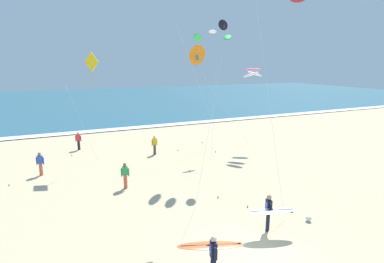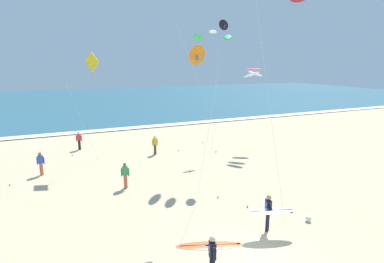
# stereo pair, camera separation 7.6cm
# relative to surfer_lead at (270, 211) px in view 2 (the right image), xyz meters

# --- Properties ---
(ground_plane) EXTENTS (160.00, 160.00, 0.00)m
(ground_plane) POSITION_rel_surfer_lead_xyz_m (-1.98, -1.33, -1.05)
(ground_plane) COLOR #D1BA8E
(ocean_water) EXTENTS (160.00, 60.00, 0.08)m
(ocean_water) POSITION_rel_surfer_lead_xyz_m (-1.98, 54.43, -1.01)
(ocean_water) COLOR #2D6075
(ocean_water) RESTS_ON ground
(shoreline_foam) EXTENTS (160.00, 1.59, 0.01)m
(shoreline_foam) POSITION_rel_surfer_lead_xyz_m (-1.98, 24.73, -0.96)
(shoreline_foam) COLOR white
(shoreline_foam) RESTS_ON ocean_water
(surfer_lead) EXTENTS (2.29, 1.23, 1.71)m
(surfer_lead) POSITION_rel_surfer_lead_xyz_m (0.00, 0.00, 0.00)
(surfer_lead) COLOR black
(surfer_lead) RESTS_ON ground
(surfer_trailing) EXTENTS (2.51, 1.19, 1.71)m
(surfer_trailing) POSITION_rel_surfer_lead_xyz_m (-3.70, -1.55, 0.00)
(surfer_trailing) COLOR black
(surfer_trailing) RESTS_ON ground
(kite_diamond_golden_mid) EXTENTS (2.17, 3.24, 8.19)m
(kite_diamond_golden_mid) POSITION_rel_surfer_lead_xyz_m (-5.56, 13.49, 6.23)
(kite_diamond_golden_mid) COLOR yellow
(kite_diamond_golden_mid) RESTS_ON ground
(kite_delta_amber_far) EXTENTS (2.07, 0.66, 8.26)m
(kite_delta_amber_far) POSITION_rel_surfer_lead_xyz_m (-1.84, 3.73, 6.67)
(kite_delta_amber_far) COLOR orange
(kite_delta_amber_far) RESTS_ON ground
(kite_arc_rose_low) EXTENTS (4.68, 4.57, 6.97)m
(kite_arc_rose_low) POSITION_rel_surfer_lead_xyz_m (7.54, 12.37, 5.54)
(kite_arc_rose_low) COLOR white
(kite_arc_rose_low) RESTS_ON ground
(kite_arc_ivory_distant) EXTENTS (3.42, 4.13, 9.56)m
(kite_arc_ivory_distant) POSITION_rel_surfer_lead_xyz_m (1.97, 9.31, 8.14)
(kite_arc_ivory_distant) COLOR green
(kite_arc_ivory_distant) RESTS_ON ground
(kite_delta_charcoal_outer) EXTENTS (4.75, 0.33, 11.01)m
(kite_delta_charcoal_outer) POSITION_rel_surfer_lead_xyz_m (5.40, 13.90, 9.41)
(kite_delta_charcoal_outer) COLOR black
(kite_delta_charcoal_outer) RESTS_ON ground
(bystander_blue_top) EXTENTS (0.49, 0.24, 1.59)m
(bystander_blue_top) POSITION_rel_surfer_lead_xyz_m (-9.41, 12.16, -0.24)
(bystander_blue_top) COLOR #D8593F
(bystander_blue_top) RESTS_ON ground
(bystander_yellow_top) EXTENTS (0.50, 0.22, 1.59)m
(bystander_yellow_top) POSITION_rel_surfer_lead_xyz_m (-0.96, 13.68, -0.24)
(bystander_yellow_top) COLOR #4C3D2D
(bystander_yellow_top) RESTS_ON ground
(bystander_green_top) EXTENTS (0.48, 0.27, 1.59)m
(bystander_green_top) POSITION_rel_surfer_lead_xyz_m (-4.72, 7.62, -0.24)
(bystander_green_top) COLOR #D8593F
(bystander_green_top) RESTS_ON ground
(bystander_red_top) EXTENTS (0.47, 0.28, 1.59)m
(bystander_red_top) POSITION_rel_surfer_lead_xyz_m (-6.55, 17.73, -0.24)
(bystander_red_top) COLOR black
(bystander_red_top) RESTS_ON ground
(beach_ball) EXTENTS (0.28, 0.28, 0.28)m
(beach_ball) POSITION_rel_surfer_lead_xyz_m (2.35, 0.02, -0.91)
(beach_ball) COLOR white
(beach_ball) RESTS_ON ground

